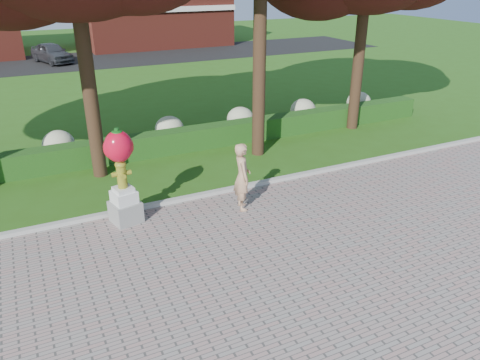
% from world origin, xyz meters
% --- Properties ---
extents(ground, '(100.00, 100.00, 0.00)m').
position_xyz_m(ground, '(0.00, 0.00, 0.00)').
color(ground, '#2C5916').
rests_on(ground, ground).
extents(curb, '(40.00, 0.18, 0.15)m').
position_xyz_m(curb, '(0.00, 3.00, 0.07)').
color(curb, '#ADADA5').
rests_on(curb, ground).
extents(lawn_hedge, '(24.00, 0.70, 0.80)m').
position_xyz_m(lawn_hedge, '(0.00, 7.00, 0.40)').
color(lawn_hedge, '#134213').
rests_on(lawn_hedge, ground).
extents(hydrangea_row, '(20.10, 1.10, 0.99)m').
position_xyz_m(hydrangea_row, '(0.57, 8.00, 0.55)').
color(hydrangea_row, '#AEB287').
rests_on(hydrangea_row, ground).
extents(street, '(50.00, 8.00, 0.02)m').
position_xyz_m(street, '(0.00, 28.00, 0.01)').
color(street, black).
rests_on(street, ground).
extents(building_right, '(12.00, 8.00, 6.40)m').
position_xyz_m(building_right, '(8.00, 34.00, 3.20)').
color(building_right, maroon).
rests_on(building_right, ground).
extents(hydrant_sculpture, '(0.83, 0.83, 2.56)m').
position_xyz_m(hydrant_sculpture, '(-1.97, 2.50, 1.39)').
color(hydrant_sculpture, gray).
rests_on(hydrant_sculpture, walkway).
extents(woman, '(0.59, 0.77, 1.89)m').
position_xyz_m(woman, '(1.10, 1.87, 0.99)').
color(woman, tan).
rests_on(woman, walkway).
extents(parked_car, '(2.94, 4.39, 1.39)m').
position_xyz_m(parked_car, '(-1.29, 27.99, 0.71)').
color(parked_car, '#383A3F').
rests_on(parked_car, street).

